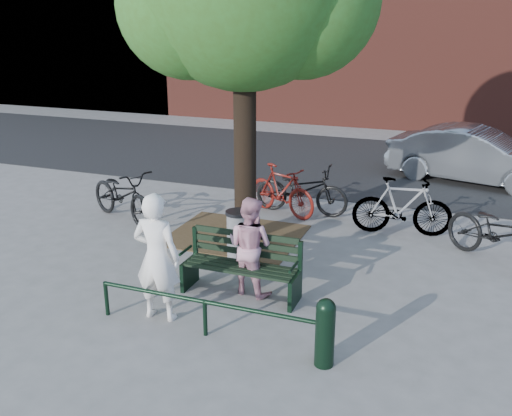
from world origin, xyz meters
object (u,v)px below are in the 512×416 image
at_px(litter_bin, 238,235).
at_px(bicycle_c, 302,189).
at_px(bollard, 325,330).
at_px(person_left, 157,257).
at_px(parked_car, 475,156).
at_px(person_right, 250,246).
at_px(park_bench, 242,263).

relative_size(litter_bin, bicycle_c, 0.43).
xyz_separation_m(bollard, litter_bin, (-2.15, 2.55, -0.03)).
distance_m(person_left, parked_car, 9.50).
distance_m(person_right, litter_bin, 1.31).
relative_size(park_bench, bollard, 2.01).
height_order(park_bench, person_left, person_left).
bearing_deg(park_bench, parked_car, 67.75).
bearing_deg(park_bench, bollard, -40.82).
relative_size(bollard, bicycle_c, 0.44).
height_order(person_right, bicycle_c, person_right).
xyz_separation_m(park_bench, litter_bin, (-0.55, 1.17, -0.05)).
bearing_deg(bicycle_c, litter_bin, 173.06).
xyz_separation_m(park_bench, parked_car, (3.10, 7.59, 0.20)).
relative_size(park_bench, parked_car, 0.42).
bearing_deg(person_right, bollard, 148.40).
bearing_deg(litter_bin, person_left, -95.94).
distance_m(litter_bin, parked_car, 7.39).
xyz_separation_m(park_bench, person_right, (0.09, 0.07, 0.26)).
xyz_separation_m(bollard, bicycle_c, (-1.82, 5.20, 0.05)).
height_order(person_left, person_right, person_left).
height_order(person_right, bollard, person_right).
height_order(bollard, parked_car, parked_car).
bearing_deg(bollard, person_right, 136.05).
distance_m(litter_bin, bicycle_c, 2.68).
relative_size(park_bench, person_right, 1.17).
xyz_separation_m(person_left, parked_car, (3.89, 8.66, -0.21)).
bearing_deg(litter_bin, bollard, -49.82).
xyz_separation_m(person_right, litter_bin, (-0.65, 1.10, -0.31)).
bearing_deg(bicycle_c, park_bench, -176.47).
height_order(park_bench, parked_car, parked_car).
bearing_deg(bicycle_c, parked_car, -41.25).
distance_m(park_bench, person_right, 0.29).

